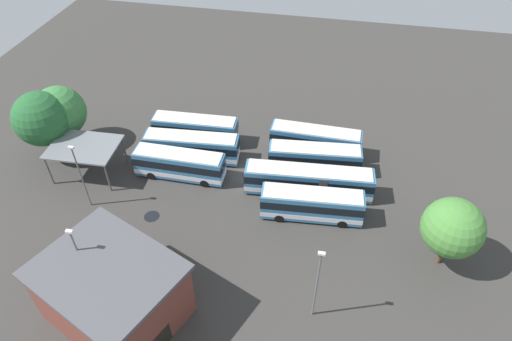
{
  "coord_description": "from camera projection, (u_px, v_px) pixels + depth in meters",
  "views": [
    {
      "loc": [
        -8.61,
        37.3,
        34.78
      ],
      "look_at": [
        -1.06,
        0.82,
        1.49
      ],
      "focal_mm": 31.31,
      "sensor_mm": 36.0,
      "label": 1
    }
  ],
  "objects": [
    {
      "name": "bus_row0_slot1",
      "position": [
        314.0,
        159.0,
        51.02
      ],
      "size": [
        10.66,
        3.48,
        3.41
      ],
      "color": "teal",
      "rests_on": "ground_plane"
    },
    {
      "name": "bus_row0_slot0",
      "position": [
        315.0,
        140.0,
        53.53
      ],
      "size": [
        10.83,
        2.69,
        3.41
      ],
      "color": "teal",
      "rests_on": "ground_plane"
    },
    {
      "name": "bus_row0_slot3",
      "position": [
        312.0,
        204.0,
        45.6
      ],
      "size": [
        10.58,
        3.3,
        3.41
      ],
      "color": "teal",
      "rests_on": "ground_plane"
    },
    {
      "name": "bus_row1_slot1",
      "position": [
        192.0,
        147.0,
        52.62
      ],
      "size": [
        11.26,
        3.37,
        3.41
      ],
      "color": "teal",
      "rests_on": "ground_plane"
    },
    {
      "name": "tree_east_edge",
      "position": [
        453.0,
        228.0,
        39.2
      ],
      "size": [
        5.48,
        5.48,
        7.64
      ],
      "color": "brown",
      "rests_on": "ground_plane"
    },
    {
      "name": "maintenance_shelter",
      "position": [
        84.0,
        148.0,
        49.42
      ],
      "size": [
        7.67,
        5.72,
        3.97
      ],
      "color": "slate",
      "rests_on": "ground_plane"
    },
    {
      "name": "lamp_post_mid_lot",
      "position": [
        81.0,
        174.0,
        45.11
      ],
      "size": [
        0.56,
        0.28,
        8.02
      ],
      "color": "slate",
      "rests_on": "ground_plane"
    },
    {
      "name": "tree_northeast",
      "position": [
        41.0,
        119.0,
        50.85
      ],
      "size": [
        6.37,
        6.37,
        8.49
      ],
      "color": "brown",
      "rests_on": "ground_plane"
    },
    {
      "name": "puddle_near_shelter",
      "position": [
        152.0,
        216.0,
        46.8
      ],
      "size": [
        1.64,
        1.64,
        0.01
      ],
      "primitive_type": "cylinder",
      "color": "black",
      "rests_on": "ground_plane"
    },
    {
      "name": "bus_row1_slot0",
      "position": [
        195.0,
        129.0,
        55.23
      ],
      "size": [
        10.55,
        2.96,
        3.41
      ],
      "color": "teal",
      "rests_on": "ground_plane"
    },
    {
      "name": "puddle_centre_drain",
      "position": [
        262.0,
        170.0,
        52.19
      ],
      "size": [
        1.63,
        1.63,
        0.01
      ],
      "primitive_type": "cylinder",
      "color": "black",
      "rests_on": "ground_plane"
    },
    {
      "name": "bus_row1_slot2",
      "position": [
        180.0,
        164.0,
        50.26
      ],
      "size": [
        10.26,
        2.55,
        3.41
      ],
      "color": "teal",
      "rests_on": "ground_plane"
    },
    {
      "name": "lamp_post_far_corner",
      "position": [
        317.0,
        283.0,
        35.28
      ],
      "size": [
        0.56,
        0.28,
        8.46
      ],
      "color": "slate",
      "rests_on": "ground_plane"
    },
    {
      "name": "depot_building",
      "position": [
        113.0,
        292.0,
        36.3
      ],
      "size": [
        13.4,
        12.19,
        6.33
      ],
      "color": "brown",
      "rests_on": "ground_plane"
    },
    {
      "name": "puddle_between_rows",
      "position": [
        320.0,
        135.0,
        57.25
      ],
      "size": [
        1.82,
        1.82,
        0.01
      ],
      "primitive_type": "cylinder",
      "color": "black",
      "rests_on": "ground_plane"
    },
    {
      "name": "lamp_post_near_entrance",
      "position": [
        82.0,
        262.0,
        36.65
      ],
      "size": [
        0.56,
        0.28,
        8.67
      ],
      "color": "slate",
      "rests_on": "ground_plane"
    },
    {
      "name": "bus_row0_slot2",
      "position": [
        309.0,
        181.0,
        48.21
      ],
      "size": [
        13.96,
        3.59,
        3.41
      ],
      "color": "teal",
      "rests_on": "ground_plane"
    },
    {
      "name": "tree_northwest",
      "position": [
        60.0,
        112.0,
        52.65
      ],
      "size": [
        6.08,
        6.08,
        7.92
      ],
      "color": "brown",
      "rests_on": "ground_plane"
    },
    {
      "name": "ground_plane",
      "position": [
        248.0,
        174.0,
        51.71
      ],
      "size": [
        91.89,
        91.89,
        0.0
      ],
      "primitive_type": "plane",
      "color": "#383533"
    }
  ]
}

